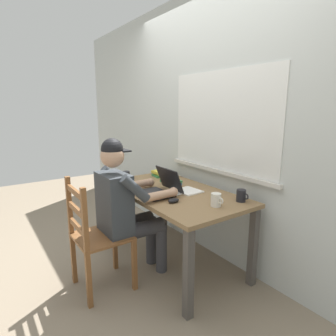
{
  "coord_description": "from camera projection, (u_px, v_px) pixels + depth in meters",
  "views": [
    {
      "loc": [
        2.03,
        -1.46,
        1.48
      ],
      "look_at": [
        -0.01,
        -0.05,
        0.94
      ],
      "focal_mm": 30.18,
      "sensor_mm": 36.0,
      "label": 1
    }
  ],
  "objects": [
    {
      "name": "coffee_mug_dark",
      "position": [
        126.0,
        176.0,
        2.93
      ],
      "size": [
        0.12,
        0.08,
        0.1
      ],
      "color": "black",
      "rests_on": "desk"
    },
    {
      "name": "back_wall",
      "position": [
        213.0,
        126.0,
        2.75
      ],
      "size": [
        6.0,
        0.08,
        2.6
      ],
      "color": "beige",
      "rests_on": "ground"
    },
    {
      "name": "book_stack_side",
      "position": [
        161.0,
        174.0,
        3.14
      ],
      "size": [
        0.2,
        0.16,
        0.06
      ],
      "color": "#38844C",
      "rests_on": "desk"
    },
    {
      "name": "coffee_mug_white",
      "position": [
        216.0,
        200.0,
        2.19
      ],
      "size": [
        0.12,
        0.08,
        0.1
      ],
      "color": "silver",
      "rests_on": "desk"
    },
    {
      "name": "desk",
      "position": [
        173.0,
        200.0,
        2.63
      ],
      "size": [
        1.44,
        0.79,
        0.72
      ],
      "color": "olive",
      "rests_on": "ground"
    },
    {
      "name": "computer_mouse",
      "position": [
        173.0,
        200.0,
        2.28
      ],
      "size": [
        0.06,
        0.1,
        0.03
      ],
      "primitive_type": "ellipsoid",
      "color": "black",
      "rests_on": "desk"
    },
    {
      "name": "seated_person",
      "position": [
        126.0,
        204.0,
        2.38
      ],
      "size": [
        0.5,
        0.6,
        1.24
      ],
      "color": "#33383D",
      "rests_on": "ground"
    },
    {
      "name": "paper_pile_near_laptop",
      "position": [
        188.0,
        191.0,
        2.58
      ],
      "size": [
        0.23,
        0.21,
        0.01
      ],
      "primitive_type": "cube",
      "rotation": [
        0.0,
        0.0,
        0.06
      ],
      "color": "white",
      "rests_on": "desk"
    },
    {
      "name": "laptop",
      "position": [
        161.0,
        188.0,
        2.52
      ],
      "size": [
        0.33,
        0.31,
        0.22
      ],
      "color": "black",
      "rests_on": "desk"
    },
    {
      "name": "book_stack_main",
      "position": [
        171.0,
        182.0,
        2.82
      ],
      "size": [
        0.2,
        0.16,
        0.04
      ],
      "color": "#2D5B9E",
      "rests_on": "desk"
    },
    {
      "name": "paper_pile_back_corner",
      "position": [
        175.0,
        192.0,
        2.56
      ],
      "size": [
        0.2,
        0.16,
        0.01
      ],
      "primitive_type": "cube",
      "rotation": [
        0.0,
        0.0,
        0.12
      ],
      "color": "white",
      "rests_on": "desk"
    },
    {
      "name": "ground_plane",
      "position": [
        173.0,
        262.0,
        2.76
      ],
      "size": [
        8.0,
        8.0,
        0.0
      ],
      "primitive_type": "plane",
      "color": "gray"
    },
    {
      "name": "coffee_mug_spare",
      "position": [
        241.0,
        196.0,
        2.3
      ],
      "size": [
        0.11,
        0.08,
        0.1
      ],
      "color": "black",
      "rests_on": "desk"
    },
    {
      "name": "wooden_chair",
      "position": [
        95.0,
        237.0,
        2.27
      ],
      "size": [
        0.42,
        0.42,
        0.94
      ],
      "color": "brown",
      "rests_on": "ground"
    },
    {
      "name": "landscape_photo_print",
      "position": [
        191.0,
        189.0,
        2.66
      ],
      "size": [
        0.13,
        0.09,
        0.0
      ],
      "primitive_type": "cube",
      "rotation": [
        0.0,
        0.0,
        0.02
      ],
      "color": "gold",
      "rests_on": "desk"
    }
  ]
}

